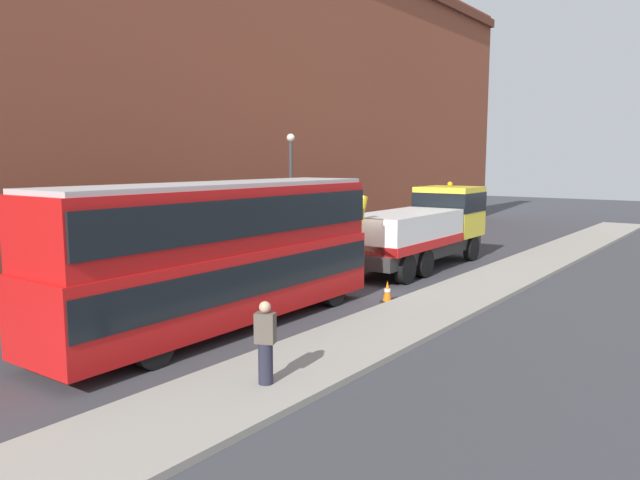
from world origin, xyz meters
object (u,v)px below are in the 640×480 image
at_px(recovery_tow_truck, 424,227).
at_px(street_lamp, 291,187).
at_px(traffic_cone_near_bus, 387,292).
at_px(pedestrian_onlooker, 265,344).
at_px(double_decker_bus, 222,249).

bearing_deg(recovery_tow_truck, street_lamp, 117.72).
relative_size(recovery_tow_truck, traffic_cone_near_bus, 14.12).
bearing_deg(recovery_tow_truck, pedestrian_onlooker, -165.89).
xyz_separation_m(double_decker_bus, traffic_cone_near_bus, (5.43, -2.11, -1.89)).
distance_m(pedestrian_onlooker, street_lamp, 15.37).
relative_size(recovery_tow_truck, double_decker_bus, 0.92).
bearing_deg(double_decker_bus, pedestrian_onlooker, -125.42).
relative_size(pedestrian_onlooker, street_lamp, 0.29).
distance_m(traffic_cone_near_bus, street_lamp, 8.80).
bearing_deg(street_lamp, pedestrian_onlooker, -142.58).
xyz_separation_m(pedestrian_onlooker, street_lamp, (12.05, 9.22, 2.49)).
bearing_deg(traffic_cone_near_bus, recovery_tow_truck, 17.55).
height_order(recovery_tow_truck, traffic_cone_near_bus, recovery_tow_truck).
height_order(double_decker_bus, pedestrian_onlooker, double_decker_bus).
bearing_deg(recovery_tow_truck, traffic_cone_near_bus, -163.63).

